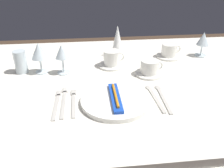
# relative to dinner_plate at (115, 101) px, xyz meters

# --- Properties ---
(dining_table) EXTENTS (1.80, 1.11, 0.74)m
(dining_table) POSITION_rel_dinner_plate_xyz_m (0.00, 0.22, -0.09)
(dining_table) COLOR silver
(dining_table) RESTS_ON ground
(dinner_plate) EXTENTS (0.27, 0.27, 0.02)m
(dinner_plate) POSITION_rel_dinner_plate_xyz_m (0.00, 0.00, 0.00)
(dinner_plate) COLOR white
(dinner_plate) RESTS_ON dining_table
(toothbrush_package) EXTENTS (0.04, 0.21, 0.02)m
(toothbrush_package) POSITION_rel_dinner_plate_xyz_m (-0.00, 0.00, 0.02)
(toothbrush_package) COLOR blue
(toothbrush_package) RESTS_ON dinner_plate
(fork_outer) EXTENTS (0.02, 0.20, 0.00)m
(fork_outer) POSITION_rel_dinner_plate_xyz_m (-0.16, 0.02, -0.01)
(fork_outer) COLOR beige
(fork_outer) RESTS_ON dining_table
(fork_inner) EXTENTS (0.02, 0.23, 0.00)m
(fork_inner) POSITION_rel_dinner_plate_xyz_m (-0.20, 0.04, -0.01)
(fork_inner) COLOR beige
(fork_inner) RESTS_ON dining_table
(fork_salad) EXTENTS (0.02, 0.21, 0.00)m
(fork_salad) POSITION_rel_dinner_plate_xyz_m (-0.23, 0.02, -0.01)
(fork_salad) COLOR beige
(fork_salad) RESTS_ON dining_table
(spoon_soup) EXTENTS (0.03, 0.22, 0.01)m
(spoon_soup) POSITION_rel_dinner_plate_xyz_m (0.16, 0.04, -0.01)
(spoon_soup) COLOR beige
(spoon_soup) RESTS_ON dining_table
(spoon_dessert) EXTENTS (0.03, 0.22, 0.01)m
(spoon_dessert) POSITION_rel_dinner_plate_xyz_m (0.20, 0.03, -0.01)
(spoon_dessert) COLOR beige
(spoon_dessert) RESTS_ON dining_table
(saucer_left) EXTENTS (0.13, 0.13, 0.01)m
(saucer_left) POSITION_rel_dinner_plate_xyz_m (0.19, 0.23, -0.00)
(saucer_left) COLOR white
(saucer_left) RESTS_ON dining_table
(coffee_cup_left) EXTENTS (0.11, 0.09, 0.07)m
(coffee_cup_left) POSITION_rel_dinner_plate_xyz_m (0.20, 0.23, 0.03)
(coffee_cup_left) COLOR white
(coffee_cup_left) RESTS_ON saucer_left
(saucer_right) EXTENTS (0.14, 0.14, 0.01)m
(saucer_right) POSITION_rel_dinner_plate_xyz_m (0.36, 0.44, -0.00)
(saucer_right) COLOR white
(saucer_right) RESTS_ON dining_table
(coffee_cup_right) EXTENTS (0.11, 0.08, 0.07)m
(coffee_cup_right) POSITION_rel_dinner_plate_xyz_m (0.36, 0.44, 0.04)
(coffee_cup_right) COLOR white
(coffee_cup_right) RESTS_ON saucer_right
(saucer_far) EXTENTS (0.14, 0.14, 0.01)m
(saucer_far) POSITION_rel_dinner_plate_xyz_m (0.02, 0.35, -0.00)
(saucer_far) COLOR white
(saucer_far) RESTS_ON dining_table
(coffee_cup_far) EXTENTS (0.11, 0.08, 0.07)m
(coffee_cup_far) POSITION_rel_dinner_plate_xyz_m (0.03, 0.35, 0.04)
(coffee_cup_far) COLOR white
(coffee_cup_far) RESTS_ON saucer_far
(wine_glass_centre) EXTENTS (0.08, 0.08, 0.15)m
(wine_glass_centre) POSITION_rel_dinner_plate_xyz_m (-0.33, 0.32, 0.10)
(wine_glass_centre) COLOR silver
(wine_glass_centre) RESTS_ON dining_table
(wine_glass_left) EXTENTS (0.07, 0.07, 0.14)m
(wine_glass_left) POSITION_rel_dinner_plate_xyz_m (0.55, 0.44, 0.09)
(wine_glass_left) COLOR silver
(wine_glass_left) RESTS_ON dining_table
(wine_glass_right) EXTENTS (0.06, 0.06, 0.15)m
(wine_glass_right) POSITION_rel_dinner_plate_xyz_m (-0.22, 0.30, 0.09)
(wine_glass_right) COLOR silver
(wine_glass_right) RESTS_ON dining_table
(drink_tumbler) EXTENTS (0.06, 0.06, 0.11)m
(drink_tumbler) POSITION_rel_dinner_plate_xyz_m (-0.42, 0.33, 0.04)
(drink_tumbler) COLOR silver
(drink_tumbler) RESTS_ON dining_table
(napkin_folded) EXTENTS (0.08, 0.08, 0.18)m
(napkin_folded) POSITION_rel_dinner_plate_xyz_m (0.07, 0.50, 0.08)
(napkin_folded) COLOR white
(napkin_folded) RESTS_ON dining_table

